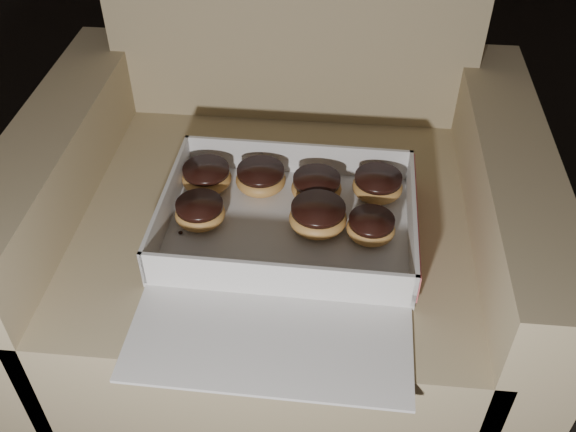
% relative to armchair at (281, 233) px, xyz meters
% --- Properties ---
extents(armchair, '(0.82, 0.69, 0.86)m').
position_rel_armchair_xyz_m(armchair, '(0.00, 0.00, 0.00)').
color(armchair, '#9C8963').
rests_on(armchair, floor).
extents(bakery_box, '(0.38, 0.45, 0.06)m').
position_rel_armchair_xyz_m(bakery_box, '(0.03, -0.15, 0.13)').
color(bakery_box, silver).
rests_on(bakery_box, armchair).
extents(donut_a, '(0.08, 0.08, 0.04)m').
position_rel_armchair_xyz_m(donut_a, '(-0.11, -0.12, 0.14)').
color(donut_a, '#C28344').
rests_on(donut_a, bakery_box).
extents(donut_b, '(0.08, 0.08, 0.04)m').
position_rel_armchair_xyz_m(donut_b, '(-0.12, -0.03, 0.14)').
color(donut_b, '#C28344').
rests_on(donut_b, bakery_box).
extents(donut_c, '(0.09, 0.09, 0.04)m').
position_rel_armchair_xyz_m(donut_c, '(0.07, -0.11, 0.15)').
color(donut_c, '#C28344').
rests_on(donut_c, bakery_box).
extents(donut_d, '(0.07, 0.07, 0.04)m').
position_rel_armchair_xyz_m(donut_d, '(0.15, -0.12, 0.14)').
color(donut_d, '#C28344').
rests_on(donut_d, bakery_box).
extents(donut_e, '(0.08, 0.08, 0.04)m').
position_rel_armchair_xyz_m(donut_e, '(0.06, -0.04, 0.14)').
color(donut_e, '#C28344').
rests_on(donut_e, bakery_box).
extents(donut_f, '(0.08, 0.08, 0.04)m').
position_rel_armchair_xyz_m(donut_f, '(-0.03, -0.03, 0.14)').
color(donut_f, '#C28344').
rests_on(donut_f, bakery_box).
extents(donut_g, '(0.08, 0.08, 0.04)m').
position_rel_armchair_xyz_m(donut_g, '(0.16, -0.03, 0.14)').
color(donut_g, '#C28344').
rests_on(donut_g, bakery_box).
extents(crumb_a, '(0.01, 0.01, 0.00)m').
position_rel_armchair_xyz_m(crumb_a, '(0.16, -0.13, 0.12)').
color(crumb_a, black).
rests_on(crumb_a, bakery_box).
extents(crumb_b, '(0.01, 0.01, 0.00)m').
position_rel_armchair_xyz_m(crumb_b, '(-0.12, -0.13, 0.12)').
color(crumb_b, black).
rests_on(crumb_b, bakery_box).
extents(crumb_c, '(0.01, 0.01, 0.00)m').
position_rel_armchair_xyz_m(crumb_c, '(0.14, -0.21, 0.12)').
color(crumb_c, black).
rests_on(crumb_c, bakery_box).
extents(crumb_d, '(0.01, 0.01, 0.00)m').
position_rel_armchair_xyz_m(crumb_d, '(-0.14, -0.14, 0.12)').
color(crumb_d, black).
rests_on(crumb_d, bakery_box).
extents(crumb_e, '(0.01, 0.01, 0.00)m').
position_rel_armchair_xyz_m(crumb_e, '(0.04, -0.12, 0.12)').
color(crumb_e, black).
rests_on(crumb_e, bakery_box).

